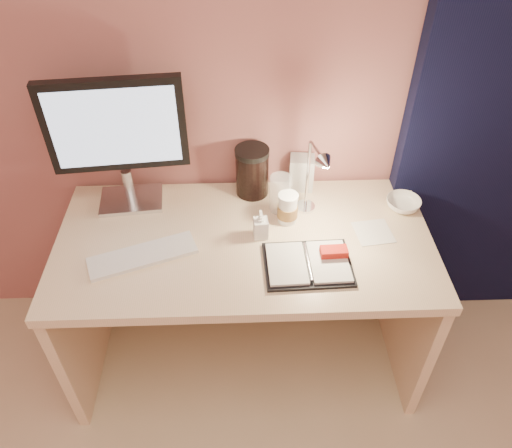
{
  "coord_description": "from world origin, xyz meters",
  "views": [
    {
      "loc": [
        -0.01,
        0.04,
        2.0
      ],
      "look_at": [
        0.04,
        1.33,
        0.85
      ],
      "focal_mm": 35.0,
      "sensor_mm": 36.0,
      "label": 1
    }
  ],
  "objects_px": {
    "product_box": "(302,173)",
    "coffee_cup": "(288,209)",
    "keyboard": "(143,256)",
    "desk": "(245,267)",
    "desk_lamp": "(305,178)",
    "clear_cup": "(281,194)",
    "dark_jar": "(252,174)",
    "bowl": "(403,204)",
    "lotion_bottle": "(261,224)",
    "monitor": "(117,133)",
    "planner": "(310,263)"
  },
  "relations": [
    {
      "from": "product_box",
      "to": "coffee_cup",
      "type": "bearing_deg",
      "value": -102.9
    },
    {
      "from": "keyboard",
      "to": "desk",
      "type": "bearing_deg",
      "value": 2.52
    },
    {
      "from": "desk_lamp",
      "to": "clear_cup",
      "type": "bearing_deg",
      "value": 118.01
    },
    {
      "from": "desk",
      "to": "clear_cup",
      "type": "height_order",
      "value": "clear_cup"
    },
    {
      "from": "coffee_cup",
      "to": "dark_jar",
      "type": "xyz_separation_m",
      "value": [
        -0.13,
        0.18,
        0.03
      ]
    },
    {
      "from": "keyboard",
      "to": "clear_cup",
      "type": "relative_size",
      "value": 2.52
    },
    {
      "from": "keyboard",
      "to": "desk_lamp",
      "type": "distance_m",
      "value": 0.64
    },
    {
      "from": "keyboard",
      "to": "coffee_cup",
      "type": "relative_size",
      "value": 3.03
    },
    {
      "from": "coffee_cup",
      "to": "bowl",
      "type": "height_order",
      "value": "coffee_cup"
    },
    {
      "from": "bowl",
      "to": "lotion_bottle",
      "type": "distance_m",
      "value": 0.59
    },
    {
      "from": "monitor",
      "to": "clear_cup",
      "type": "relative_size",
      "value": 3.52
    },
    {
      "from": "lotion_bottle",
      "to": "desk_lamp",
      "type": "xyz_separation_m",
      "value": [
        0.16,
        0.07,
        0.15
      ]
    },
    {
      "from": "clear_cup",
      "to": "lotion_bottle",
      "type": "xyz_separation_m",
      "value": [
        -0.08,
        -0.16,
        -0.02
      ]
    },
    {
      "from": "keyboard",
      "to": "product_box",
      "type": "height_order",
      "value": "product_box"
    },
    {
      "from": "dark_jar",
      "to": "monitor",
      "type": "bearing_deg",
      "value": -174.65
    },
    {
      "from": "coffee_cup",
      "to": "dark_jar",
      "type": "bearing_deg",
      "value": 124.96
    },
    {
      "from": "planner",
      "to": "dark_jar",
      "type": "relative_size",
      "value": 1.68
    },
    {
      "from": "coffee_cup",
      "to": "planner",
      "type": "bearing_deg",
      "value": -75.76
    },
    {
      "from": "bowl",
      "to": "desk_lamp",
      "type": "height_order",
      "value": "desk_lamp"
    },
    {
      "from": "desk",
      "to": "planner",
      "type": "relative_size",
      "value": 4.49
    },
    {
      "from": "coffee_cup",
      "to": "desk",
      "type": "bearing_deg",
      "value": -171.04
    },
    {
      "from": "dark_jar",
      "to": "product_box",
      "type": "distance_m",
      "value": 0.21
    },
    {
      "from": "keyboard",
      "to": "planner",
      "type": "relative_size",
      "value": 1.22
    },
    {
      "from": "clear_cup",
      "to": "product_box",
      "type": "xyz_separation_m",
      "value": [
        0.1,
        0.14,
        -0.0
      ]
    },
    {
      "from": "bowl",
      "to": "keyboard",
      "type": "bearing_deg",
      "value": -166.55
    },
    {
      "from": "monitor",
      "to": "product_box",
      "type": "bearing_deg",
      "value": 0.45
    },
    {
      "from": "planner",
      "to": "desk_lamp",
      "type": "distance_m",
      "value": 0.3
    },
    {
      "from": "coffee_cup",
      "to": "bowl",
      "type": "xyz_separation_m",
      "value": [
        0.47,
        0.06,
        -0.04
      ]
    },
    {
      "from": "monitor",
      "to": "dark_jar",
      "type": "xyz_separation_m",
      "value": [
        0.49,
        0.05,
        -0.23
      ]
    },
    {
      "from": "product_box",
      "to": "desk_lamp",
      "type": "height_order",
      "value": "desk_lamp"
    },
    {
      "from": "lotion_bottle",
      "to": "desk_lamp",
      "type": "bearing_deg",
      "value": 24.8
    },
    {
      "from": "monitor",
      "to": "product_box",
      "type": "relative_size",
      "value": 3.64
    },
    {
      "from": "clear_cup",
      "to": "bowl",
      "type": "bearing_deg",
      "value": -1.61
    },
    {
      "from": "monitor",
      "to": "desk_lamp",
      "type": "distance_m",
      "value": 0.7
    },
    {
      "from": "planner",
      "to": "coffee_cup",
      "type": "relative_size",
      "value": 2.48
    },
    {
      "from": "desk",
      "to": "lotion_bottle",
      "type": "bearing_deg",
      "value": -42.68
    },
    {
      "from": "desk_lamp",
      "to": "bowl",
      "type": "bearing_deg",
      "value": -6.25
    },
    {
      "from": "desk",
      "to": "planner",
      "type": "height_order",
      "value": "planner"
    },
    {
      "from": "product_box",
      "to": "desk_lamp",
      "type": "xyz_separation_m",
      "value": [
        -0.02,
        -0.22,
        0.13
      ]
    },
    {
      "from": "monitor",
      "to": "keyboard",
      "type": "relative_size",
      "value": 1.4
    },
    {
      "from": "product_box",
      "to": "bowl",
      "type": "bearing_deg",
      "value": -14.66
    },
    {
      "from": "planner",
      "to": "clear_cup",
      "type": "relative_size",
      "value": 2.06
    },
    {
      "from": "keyboard",
      "to": "clear_cup",
      "type": "height_order",
      "value": "clear_cup"
    },
    {
      "from": "dark_jar",
      "to": "product_box",
      "type": "xyz_separation_m",
      "value": [
        0.2,
        0.03,
        -0.02
      ]
    },
    {
      "from": "bowl",
      "to": "product_box",
      "type": "height_order",
      "value": "product_box"
    },
    {
      "from": "coffee_cup",
      "to": "bowl",
      "type": "distance_m",
      "value": 0.47
    },
    {
      "from": "planner",
      "to": "bowl",
      "type": "height_order",
      "value": "planner"
    },
    {
      "from": "desk",
      "to": "bowl",
      "type": "bearing_deg",
      "value": 7.71
    },
    {
      "from": "keyboard",
      "to": "planner",
      "type": "distance_m",
      "value": 0.59
    },
    {
      "from": "dark_jar",
      "to": "clear_cup",
      "type": "bearing_deg",
      "value": -46.17
    }
  ]
}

